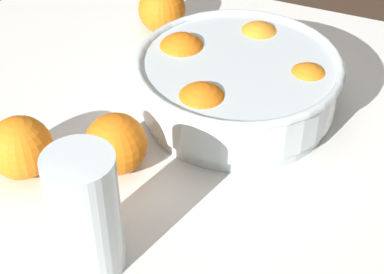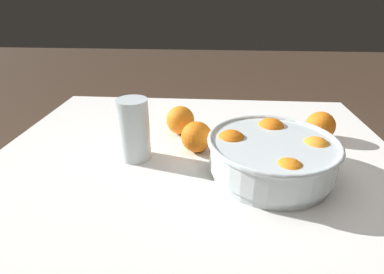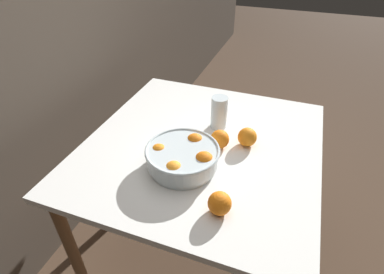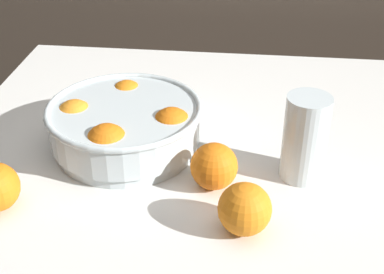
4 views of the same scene
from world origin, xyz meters
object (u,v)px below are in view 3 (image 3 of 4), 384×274
Objects in this scene: orange_loose_front at (220,139)px; orange_loose_aside at (220,203)px; fruit_bowl at (183,157)px; juice_glass at (219,114)px; orange_loose_near_bowl at (247,137)px.

orange_loose_front is 1.01× the size of orange_loose_aside.
orange_loose_front is (0.18, -0.10, -0.01)m from fruit_bowl.
orange_loose_aside is (-0.49, -0.14, -0.03)m from juice_glass.
juice_glass reaches higher than orange_loose_near_bowl.
orange_loose_near_bowl is 0.12m from orange_loose_front.
fruit_bowl is 1.88× the size of juice_glass.
orange_loose_front is at bearing -28.89° from fruit_bowl.
juice_glass is at bearing 58.31° from orange_loose_near_bowl.
orange_loose_aside is at bearing 178.50° from orange_loose_near_bowl.
orange_loose_aside is (-0.17, -0.20, -0.01)m from fruit_bowl.
orange_loose_near_bowl reaches higher than orange_loose_front.
fruit_bowl is 0.31m from orange_loose_near_bowl.
orange_loose_aside is at bearing -164.48° from orange_loose_front.
fruit_bowl reaches higher than orange_loose_aside.
juice_glass is 1.88× the size of orange_loose_near_bowl.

